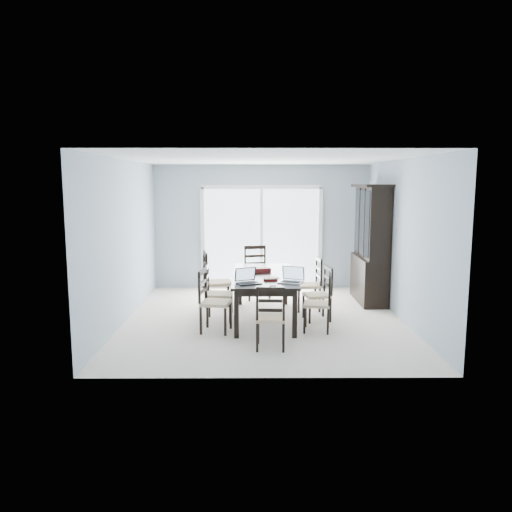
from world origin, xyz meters
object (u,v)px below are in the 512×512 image
object	(u,v)px
chair_left_far	(212,275)
laptop_silver	(291,279)
chair_right_near	(323,296)
hot_tub	(248,261)
chair_right_far	(313,278)
game_box	(262,270)
chair_right_mid	(322,287)
chair_left_near	(210,294)
cell_phone	(273,286)
china_hutch	(371,245)
chair_end_far	(256,266)
laptop_dark	(249,280)
chair_left_mid	(214,286)
chair_end_near	(271,311)
dining_table	(264,279)

from	to	relation	value
chair_left_far	laptop_silver	xyz separation A→B (m)	(1.27, -1.27, 0.17)
chair_right_near	hot_tub	xyz separation A→B (m)	(-1.16, 4.01, -0.10)
chair_right_far	game_box	xyz separation A→B (m)	(-0.90, -0.41, 0.21)
chair_right_near	chair_right_mid	bearing A→B (deg)	2.43
chair_left_far	game_box	distance (m)	0.95
chair_right_near	chair_left_near	bearing A→B (deg)	99.35
cell_phone	chair_left_near	bearing A→B (deg)	169.36
china_hutch	chair_left_near	world-z (taller)	china_hutch
china_hutch	chair_right_mid	world-z (taller)	china_hutch
chair_left_near	chair_right_near	bearing A→B (deg)	99.95
china_hutch	chair_right_near	bearing A→B (deg)	-121.03
chair_end_far	laptop_silver	bearing A→B (deg)	90.31
laptop_silver	chair_left_far	bearing A→B (deg)	156.36
chair_left_near	laptop_silver	xyz separation A→B (m)	(1.21, -0.02, 0.23)
hot_tub	laptop_dark	bearing A→B (deg)	-89.30
china_hutch	chair_left_mid	distance (m)	3.17
chair_right_mid	laptop_dark	distance (m)	1.41
chair_left_far	chair_end_near	bearing A→B (deg)	12.99
chair_end_far	dining_table	bearing A→B (deg)	82.25
chair_left_mid	chair_right_mid	bearing A→B (deg)	90.86
laptop_dark	laptop_silver	xyz separation A→B (m)	(0.62, 0.07, 0.00)
chair_left_near	chair_left_mid	distance (m)	0.61
laptop_dark	hot_tub	distance (m)	4.12
chair_left_mid	hot_tub	world-z (taller)	chair_left_mid
chair_left_mid	chair_end_near	distance (m)	1.72
chair_end_far	cell_phone	size ratio (longest dim) A/B	11.97
chair_left_mid	chair_right_mid	size ratio (longest dim) A/B	1.04
chair_right_mid	laptop_silver	bearing A→B (deg)	127.71
china_hutch	chair_right_mid	bearing A→B (deg)	-129.93
chair_left_far	game_box	bearing A→B (deg)	55.27
chair_right_mid	cell_phone	size ratio (longest dim) A/B	10.46
chair_right_mid	chair_right_far	bearing A→B (deg)	-4.57
chair_right_near	chair_end_near	xyz separation A→B (m)	(-0.82, -0.87, 0.00)
dining_table	laptop_silver	xyz separation A→B (m)	(0.38, -0.69, 0.13)
chair_end_far	game_box	world-z (taller)	chair_end_far
chair_left_far	laptop_silver	size ratio (longest dim) A/B	2.96
dining_table	chair_end_near	world-z (taller)	chair_end_near
dining_table	chair_left_mid	xyz separation A→B (m)	(-0.82, -0.06, -0.11)
chair_left_near	chair_left_far	bearing A→B (deg)	-167.17
chair_left_near	chair_left_far	distance (m)	1.25
china_hutch	chair_left_near	bearing A→B (deg)	-146.08
chair_left_far	hot_tub	xyz separation A→B (m)	(0.60, 2.77, -0.20)
dining_table	hot_tub	world-z (taller)	hot_tub
chair_right_mid	cell_phone	xyz separation A→B (m)	(-0.84, -0.88, 0.22)
chair_left_mid	chair_end_far	xyz separation A→B (m)	(0.70, 1.65, 0.06)
dining_table	game_box	bearing A→B (deg)	99.87
chair_left_near	chair_end_near	bearing A→B (deg)	55.47
dining_table	laptop_dark	distance (m)	0.80
chair_left_mid	game_box	distance (m)	0.86
laptop_dark	laptop_silver	size ratio (longest dim) A/B	0.97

